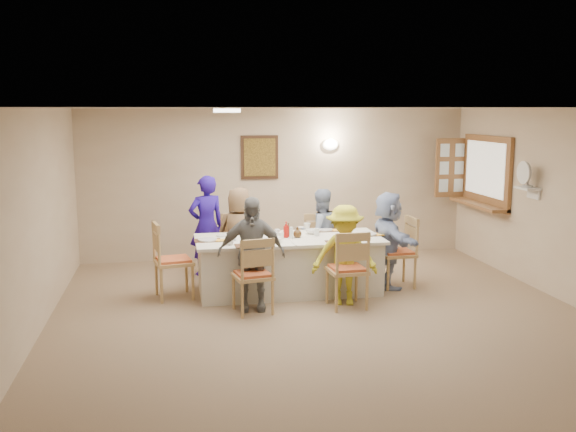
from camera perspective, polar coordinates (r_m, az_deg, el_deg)
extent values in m
plane|color=#766147|center=(7.69, 3.39, -9.40)|extent=(7.00, 7.00, 0.00)
plane|color=tan|center=(10.78, -0.97, 2.89)|extent=(6.50, 0.00, 6.50)
plane|color=tan|center=(4.16, 15.21, -8.19)|extent=(6.50, 0.00, 6.50)
plane|color=tan|center=(7.33, -22.02, -0.95)|extent=(0.00, 7.00, 7.00)
plane|color=white|center=(7.28, 3.59, 9.56)|extent=(7.00, 7.00, 0.00)
cube|color=#442B18|center=(10.66, -2.55, 5.24)|extent=(0.62, 0.04, 0.72)
cube|color=black|center=(10.64, -2.53, 5.23)|extent=(0.52, 0.02, 0.62)
ellipsoid|color=white|center=(10.85, 3.79, 6.36)|extent=(0.26, 0.09, 0.18)
cylinder|color=white|center=(8.60, -5.44, 9.32)|extent=(0.36, 0.36, 0.05)
cube|color=#915B35|center=(10.73, 17.24, 3.78)|extent=(0.06, 1.50, 1.15)
cube|color=#915B35|center=(10.74, 16.53, 1.00)|extent=(0.30, 1.50, 0.05)
cube|color=#915B35|center=(11.30, 14.29, 4.18)|extent=(0.55, 0.04, 1.00)
cube|color=white|center=(9.53, 20.52, 2.33)|extent=(0.22, 0.36, 0.03)
cube|color=silver|center=(8.81, 0.07, -4.36)|extent=(2.53, 1.07, 0.76)
imported|color=brown|center=(9.31, -4.33, -1.66)|extent=(0.85, 0.71, 1.38)
imported|color=#7B89A5|center=(9.52, 2.88, -1.56)|extent=(0.85, 0.76, 1.33)
imported|color=gray|center=(7.99, -3.28, -3.35)|extent=(0.92, 0.55, 1.43)
imported|color=gold|center=(8.23, 5.05, -3.48)|extent=(1.02, 0.80, 1.29)
imported|color=#97A8D2|center=(9.10, 8.90, -2.09)|extent=(1.30, 0.52, 1.36)
imported|color=#261198|center=(9.73, -7.26, -0.84)|extent=(0.75, 0.66, 1.51)
cube|color=#472B19|center=(8.23, -3.51, -2.64)|extent=(0.35, 0.26, 0.01)
cylinder|color=white|center=(8.23, -3.51, -2.57)|extent=(0.23, 0.23, 0.01)
cube|color=gold|center=(8.20, -2.22, -2.62)|extent=(0.15, 0.15, 0.01)
cube|color=#472B19|center=(8.45, 4.59, -2.32)|extent=(0.35, 0.26, 0.01)
cylinder|color=white|center=(8.45, 4.60, -2.26)|extent=(0.25, 0.25, 0.02)
cube|color=gold|center=(8.45, 5.86, -2.30)|extent=(0.15, 0.15, 0.01)
cube|color=#472B19|center=(9.05, -4.16, -1.53)|extent=(0.36, 0.27, 0.01)
cylinder|color=white|center=(9.04, -4.16, -1.47)|extent=(0.23, 0.23, 0.01)
cube|color=gold|center=(9.02, -2.98, -1.51)|extent=(0.15, 0.15, 0.01)
cube|color=#472B19|center=(9.25, 3.25, -1.28)|extent=(0.37, 0.28, 0.01)
cylinder|color=white|center=(9.25, 3.25, -1.22)|extent=(0.24, 0.24, 0.01)
cube|color=gold|center=(9.24, 4.41, -1.25)|extent=(0.15, 0.15, 0.01)
cube|color=#472B19|center=(8.60, -7.17, -2.17)|extent=(0.35, 0.26, 0.01)
cylinder|color=white|center=(8.59, -7.17, -2.10)|extent=(0.26, 0.26, 0.02)
cube|color=gold|center=(8.56, -5.94, -2.15)|extent=(0.14, 0.14, 0.01)
cube|color=#472B19|center=(8.99, 7.11, -1.65)|extent=(0.37, 0.27, 0.01)
cylinder|color=white|center=(8.99, 7.11, -1.59)|extent=(0.25, 0.25, 0.02)
cube|color=gold|center=(9.00, 8.30, -1.62)|extent=(0.15, 0.15, 0.01)
imported|color=white|center=(8.29, -5.20, -2.29)|extent=(0.17, 0.17, 0.08)
imported|color=white|center=(9.32, 1.72, -0.91)|extent=(0.12, 0.12, 0.09)
imported|color=white|center=(8.46, -1.34, -2.11)|extent=(0.31, 0.31, 0.06)
imported|color=white|center=(9.00, 2.21, -1.39)|extent=(0.24, 0.24, 0.06)
imported|color=#B2140F|center=(8.71, -0.17, -1.21)|extent=(0.10, 0.10, 0.22)
imported|color=#452B12|center=(8.80, 0.02, -1.23)|extent=(0.14, 0.14, 0.18)
imported|color=#452B12|center=(8.73, 0.84, -1.44)|extent=(0.20, 0.20, 0.15)
cylinder|color=silver|center=(8.74, -0.96, -1.55)|extent=(0.07, 0.07, 0.11)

